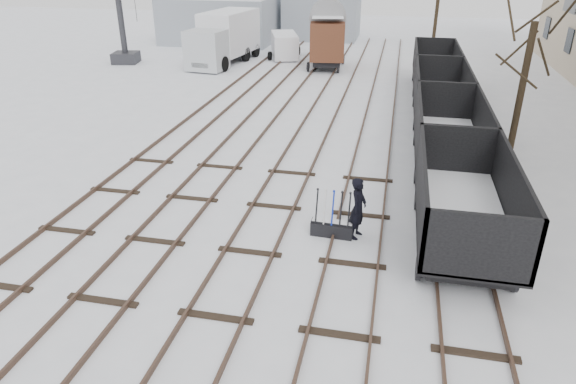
% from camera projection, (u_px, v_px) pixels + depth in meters
% --- Properties ---
extents(ground, '(120.00, 120.00, 0.00)m').
position_uv_depth(ground, '(250.00, 253.00, 15.04)').
color(ground, white).
rests_on(ground, ground).
extents(tracks, '(13.90, 52.00, 0.16)m').
position_uv_depth(tracks, '(321.00, 116.00, 27.08)').
color(tracks, black).
rests_on(tracks, ground).
extents(shed_left, '(10.00, 8.00, 4.10)m').
position_uv_depth(shed_left, '(222.00, 19.00, 48.41)').
color(shed_left, '#939BA5').
rests_on(shed_left, ground).
extents(shed_right, '(7.00, 6.00, 4.50)m').
position_uv_depth(shed_right, '(323.00, 14.00, 50.14)').
color(shed_right, '#939BA5').
rests_on(shed_right, ground).
extents(ground_frame, '(1.32, 0.49, 1.49)m').
position_uv_depth(ground_frame, '(332.00, 227.00, 15.83)').
color(ground_frame, black).
rests_on(ground_frame, ground).
extents(worker, '(0.63, 0.81, 1.96)m').
position_uv_depth(worker, '(358.00, 208.00, 15.48)').
color(worker, black).
rests_on(worker, ground).
extents(freight_wagon_a, '(2.64, 6.60, 2.69)m').
position_uv_depth(freight_wagon_a, '(462.00, 214.00, 15.06)').
color(freight_wagon_a, black).
rests_on(freight_wagon_a, ground).
extents(freight_wagon_b, '(2.64, 6.60, 2.69)m').
position_uv_depth(freight_wagon_b, '(448.00, 141.00, 20.71)').
color(freight_wagon_b, black).
rests_on(freight_wagon_b, ground).
extents(freight_wagon_c, '(2.64, 6.60, 2.69)m').
position_uv_depth(freight_wagon_c, '(440.00, 100.00, 26.36)').
color(freight_wagon_c, black).
rests_on(freight_wagon_c, ground).
extents(freight_wagon_d, '(2.64, 6.60, 2.69)m').
position_uv_depth(freight_wagon_d, '(435.00, 73.00, 32.01)').
color(freight_wagon_d, black).
rests_on(freight_wagon_d, ground).
extents(box_van_wagon, '(3.30, 5.29, 3.80)m').
position_uv_depth(box_van_wagon, '(327.00, 37.00, 37.37)').
color(box_van_wagon, black).
rests_on(box_van_wagon, ground).
extents(lorry, '(3.46, 8.55, 3.77)m').
position_uv_depth(lorry, '(224.00, 37.00, 39.00)').
color(lorry, black).
rests_on(lorry, ground).
extents(panel_van, '(3.10, 4.71, 1.91)m').
position_uv_depth(panel_van, '(284.00, 45.00, 41.46)').
color(panel_van, silver).
rests_on(panel_van, ground).
extents(crane, '(2.13, 5.45, 9.17)m').
position_uv_depth(crane, '(124.00, 30.00, 39.08)').
color(crane, '#2A2A2F').
rests_on(crane, ground).
extents(tree_near, '(0.30, 0.30, 5.42)m').
position_uv_depth(tree_near, '(522.00, 88.00, 21.76)').
color(tree_near, black).
rests_on(tree_near, ground).
extents(tree_far_left, '(0.30, 0.30, 6.48)m').
position_uv_depth(tree_far_left, '(321.00, 2.00, 50.54)').
color(tree_far_left, black).
rests_on(tree_far_left, ground).
extents(tree_far_right, '(0.30, 0.30, 7.94)m').
position_uv_depth(tree_far_right, '(438.00, 3.00, 42.65)').
color(tree_far_right, black).
rests_on(tree_far_right, ground).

